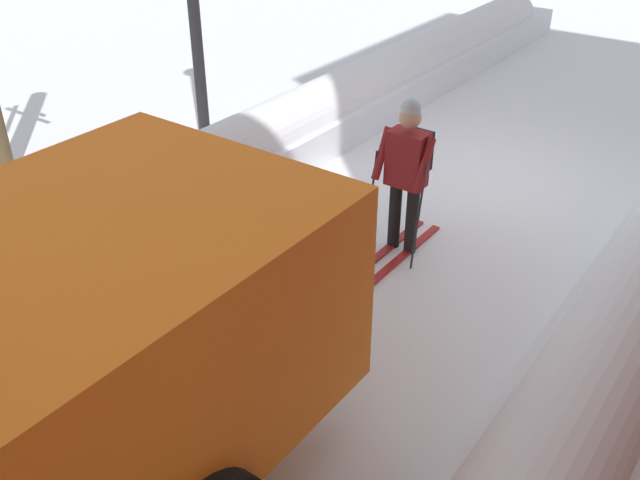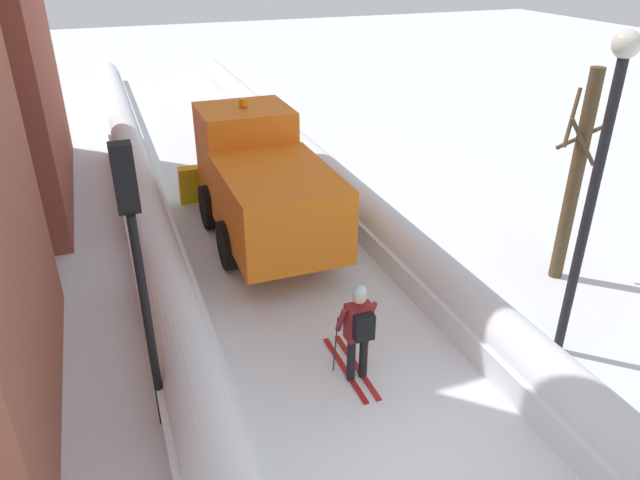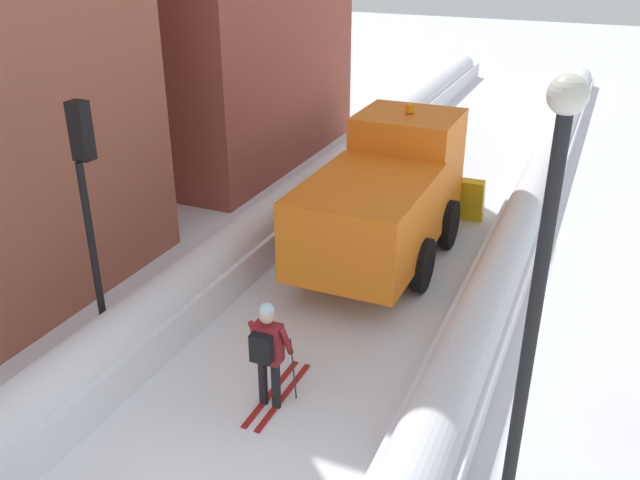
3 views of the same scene
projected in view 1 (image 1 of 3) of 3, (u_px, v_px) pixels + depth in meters
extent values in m
cube|color=orange|center=(75.00, 350.00, 4.41)|extent=(2.30, 3.40, 1.60)
cylinder|color=black|center=(412.00, 220.00, 7.83)|extent=(0.14, 0.14, 0.82)
cylinder|color=black|center=(395.00, 214.00, 7.94)|extent=(0.14, 0.14, 0.82)
cube|color=maroon|center=(407.00, 159.00, 7.51)|extent=(0.42, 0.26, 0.62)
cube|color=black|center=(417.00, 150.00, 7.64)|extent=(0.32, 0.16, 0.44)
sphere|color=tan|center=(410.00, 117.00, 7.27)|extent=(0.24, 0.24, 0.24)
sphere|color=silver|center=(411.00, 108.00, 7.22)|extent=(0.22, 0.22, 0.22)
cylinder|color=maroon|center=(424.00, 165.00, 7.30)|extent=(0.09, 0.33, 0.56)
cylinder|color=maroon|center=(382.00, 153.00, 7.56)|extent=(0.09, 0.33, 0.56)
cube|color=maroon|center=(398.00, 260.00, 7.86)|extent=(0.09, 1.80, 0.03)
cube|color=maroon|center=(382.00, 253.00, 7.97)|extent=(0.09, 1.80, 0.03)
cylinder|color=#262628|center=(418.00, 218.00, 7.49)|extent=(0.02, 0.19, 1.19)
cylinder|color=#262628|center=(371.00, 202.00, 7.79)|extent=(0.02, 0.19, 1.19)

